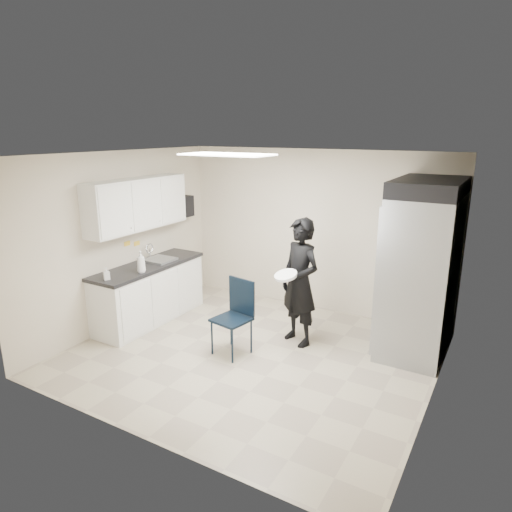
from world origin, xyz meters
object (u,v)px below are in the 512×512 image
Objects in this scene: lower_counter at (150,294)px; commercial_fridge at (421,275)px; man_tuxedo at (300,282)px; folding_chair at (231,320)px.

commercial_fridge reaches higher than lower_counter.
lower_counter is at bearing -164.12° from commercial_fridge.
man_tuxedo is at bearing -157.05° from commercial_fridge.
lower_counter is at bearing -179.77° from folding_chair.
folding_chair is 0.55× the size of man_tuxedo.
lower_counter is 3.98m from commercial_fridge.
folding_chair is at bearing -105.41° from man_tuxedo.
commercial_fridge is 1.19× the size of man_tuxedo.
lower_counter is 2.42m from man_tuxedo.
lower_counter is at bearing -145.15° from man_tuxedo.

